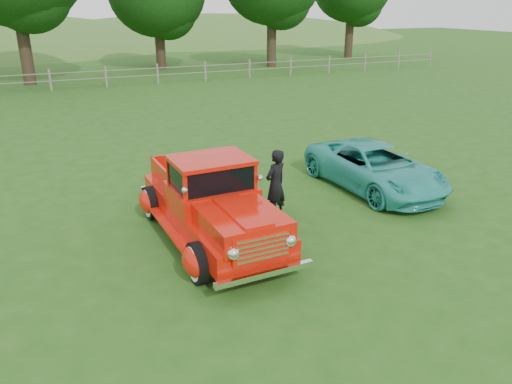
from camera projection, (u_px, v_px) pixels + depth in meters
name	position (u px, v px, depth m)	size (l,w,h in m)	color
ground	(278.00, 246.00, 10.09)	(140.00, 140.00, 0.00)	#1F4C14
distant_hills	(28.00, 82.00, 60.76)	(116.00, 60.00, 18.00)	#386726
fence_line	(106.00, 77.00, 28.60)	(48.00, 0.12, 1.20)	slate
red_pickup	(211.00, 203.00, 10.13)	(2.33, 5.03, 1.78)	black
teal_sedan	(375.00, 167.00, 13.01)	(1.97, 4.26, 1.18)	teal
man	(276.00, 184.00, 11.14)	(0.59, 0.39, 1.61)	black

